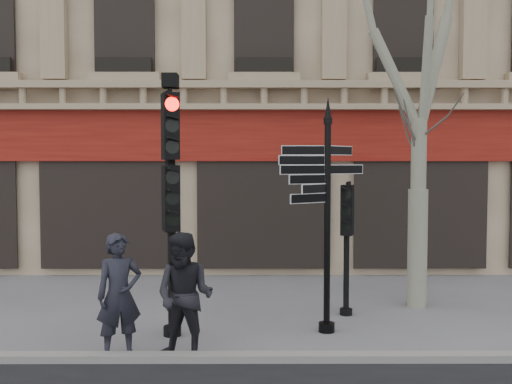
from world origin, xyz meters
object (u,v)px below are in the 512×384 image
fingerpost (328,175)px  traffic_signal_main (171,172)px  traffic_signal_secondary (347,224)px  pedestrian_b (185,296)px  pedestrian_a (119,295)px

fingerpost → traffic_signal_main: (-2.63, -0.20, 0.06)m
traffic_signal_secondary → pedestrian_b: bearing=-121.2°
traffic_signal_secondary → pedestrian_a: (-3.78, -2.34, -0.81)m
pedestrian_b → traffic_signal_secondary: bearing=58.7°
fingerpost → pedestrian_a: 3.92m
traffic_signal_secondary → pedestrian_a: bearing=-130.8°
fingerpost → pedestrian_a: (-3.27, -1.25, -1.77)m
fingerpost → pedestrian_a: fingerpost is taller
traffic_signal_main → pedestrian_a: traffic_signal_main is taller
fingerpost → traffic_signal_main: traffic_signal_main is taller
pedestrian_b → traffic_signal_main: bearing=124.4°
traffic_signal_main → pedestrian_a: bearing=-140.1°
traffic_signal_secondary → fingerpost: bearing=-97.7°
fingerpost → pedestrian_b: size_ratio=2.13×
traffic_signal_main → traffic_signal_secondary: size_ratio=1.75×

